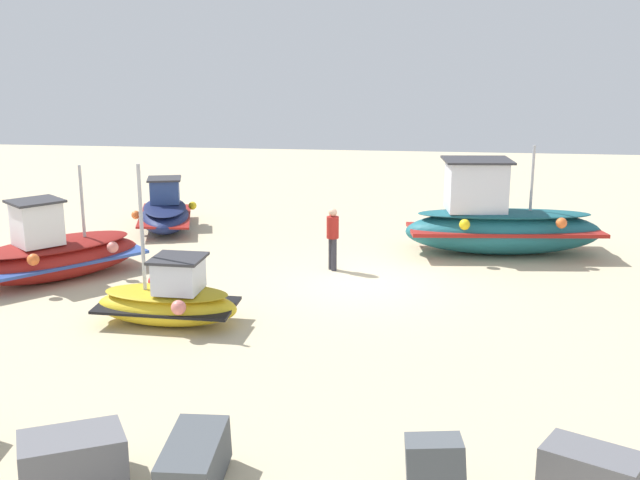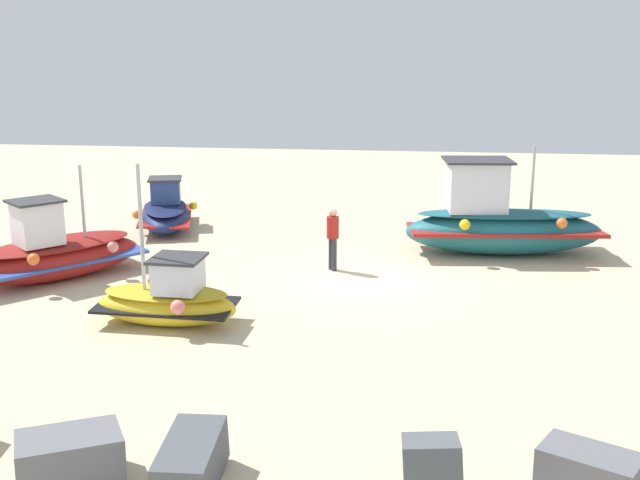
% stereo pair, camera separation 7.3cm
% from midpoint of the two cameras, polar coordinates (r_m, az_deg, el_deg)
% --- Properties ---
extents(ground_plane, '(49.79, 49.79, 0.00)m').
position_cam_midpoint_polar(ground_plane, '(19.22, 3.38, -3.15)').
color(ground_plane, beige).
extents(fishing_boat_0, '(2.49, 3.98, 1.62)m').
position_cam_midpoint_polar(fishing_boat_0, '(25.25, -11.24, 2.00)').
color(fishing_boat_0, navy).
rests_on(fishing_boat_0, ground_plane).
extents(fishing_boat_1, '(5.69, 2.73, 3.13)m').
position_cam_midpoint_polar(fishing_boat_1, '(22.22, 13.22, 1.22)').
color(fishing_boat_1, '#1E6670').
rests_on(fishing_boat_1, ground_plane).
extents(fishing_boat_3, '(4.14, 4.42, 2.85)m').
position_cam_midpoint_polar(fishing_boat_3, '(20.50, -18.80, -0.95)').
color(fishing_boat_3, maroon).
rests_on(fishing_boat_3, ground_plane).
extents(fishing_boat_4, '(3.09, 1.82, 3.43)m').
position_cam_midpoint_polar(fishing_boat_4, '(16.57, -11.05, -4.36)').
color(fishing_boat_4, gold).
rests_on(fishing_boat_4, ground_plane).
extents(person_walking, '(0.32, 0.32, 1.65)m').
position_cam_midpoint_polar(person_walking, '(20.00, 1.05, 0.40)').
color(person_walking, '#2D2D38').
rests_on(person_walking, ground_plane).
extents(breakwater_rocks, '(21.20, 2.42, 1.20)m').
position_cam_midpoint_polar(breakwater_rocks, '(10.44, -2.07, -16.42)').
color(breakwater_rocks, slate).
rests_on(breakwater_rocks, ground_plane).
extents(mooring_buoy_0, '(0.56, 0.56, 0.75)m').
position_cam_midpoint_polar(mooring_buoy_0, '(26.10, 11.48, 2.29)').
color(mooring_buoy_0, '#3F3F42').
rests_on(mooring_buoy_0, ground_plane).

